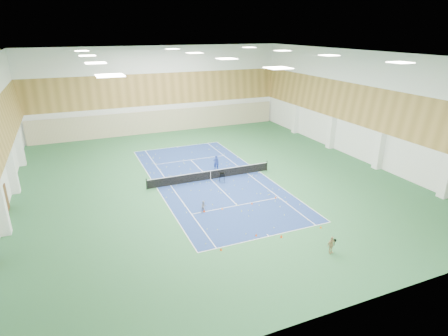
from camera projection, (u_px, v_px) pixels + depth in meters
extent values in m
plane|color=#285E36|center=(211.00, 179.00, 37.45)|extent=(40.00, 40.00, 0.00)
cube|color=navy|center=(211.00, 179.00, 37.45)|extent=(10.97, 23.77, 0.01)
cube|color=#C6B793|center=(162.00, 121.00, 53.93)|extent=(35.40, 0.16, 3.20)
cube|color=#593319|center=(6.00, 199.00, 30.54)|extent=(0.08, 1.80, 2.20)
imported|color=navy|center=(216.00, 162.00, 39.80)|extent=(0.68, 0.56, 1.60)
imported|color=gray|center=(204.00, 206.00, 30.64)|extent=(0.54, 0.46, 1.00)
imported|color=tan|center=(331.00, 245.00, 25.01)|extent=(0.75, 0.38, 1.23)
cone|color=#FF410D|center=(204.00, 211.00, 30.77)|extent=(0.23, 0.23, 0.25)
cone|color=orange|center=(222.00, 208.00, 31.21)|extent=(0.18, 0.18, 0.20)
cone|color=#DC470B|center=(252.00, 203.00, 32.14)|extent=(0.18, 0.18, 0.20)
cone|color=#EC540C|center=(276.00, 197.00, 33.28)|extent=(0.18, 0.18, 0.20)
cone|color=#E54A0C|center=(221.00, 249.00, 25.47)|extent=(0.18, 0.18, 0.20)
cone|color=#FF550D|center=(256.00, 235.00, 27.22)|extent=(0.17, 0.17, 0.19)
cone|color=#FF410D|center=(281.00, 236.00, 27.03)|extent=(0.20, 0.20, 0.22)
cone|color=#F9620D|center=(321.00, 227.00, 28.31)|extent=(0.17, 0.17, 0.19)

